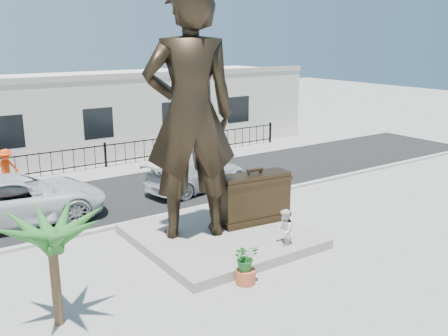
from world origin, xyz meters
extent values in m
plane|color=#9E9991|center=(0.00, 0.00, 0.00)|extent=(100.00, 100.00, 0.00)
cube|color=black|center=(0.00, 8.00, 0.01)|extent=(40.00, 7.00, 0.01)
cube|color=#A5A399|center=(0.00, 4.50, 0.06)|extent=(40.00, 0.25, 0.12)
cube|color=#9E9991|center=(0.00, 12.00, 0.01)|extent=(40.00, 2.50, 0.02)
cube|color=gray|center=(-0.50, 1.50, 0.15)|extent=(5.20, 5.20, 0.30)
cube|color=black|center=(0.00, 12.80, 0.60)|extent=(22.00, 0.10, 1.20)
cube|color=silver|center=(0.00, 17.00, 2.20)|extent=(28.00, 7.00, 4.40)
imported|color=black|center=(-1.34, 1.90, 4.21)|extent=(3.33, 2.76, 7.82)
cube|color=black|center=(0.98, 1.57, 1.17)|extent=(2.55, 1.06, 1.74)
imported|color=white|center=(0.58, -0.45, 0.71)|extent=(0.88, 0.85, 1.42)
imported|color=silver|center=(-5.62, 7.01, 0.88)|extent=(6.50, 3.40, 1.75)
imported|color=#BBBFC0|center=(1.89, 6.80, 0.72)|extent=(5.18, 2.77, 1.43)
imported|color=#F2420C|center=(-4.95, 11.93, 0.88)|extent=(1.27, 1.00, 1.72)
cylinder|color=#BD5132|center=(-1.61, -1.37, 0.20)|extent=(0.56, 0.56, 0.40)
imported|color=#206324|center=(-1.61, -1.37, 0.78)|extent=(0.79, 0.72, 0.75)
camera|label=1|loc=(-9.13, -11.27, 6.55)|focal=40.00mm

